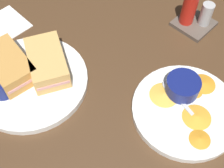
% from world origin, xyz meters
% --- Properties ---
extents(ground_plane, '(1.10, 1.10, 0.03)m').
position_xyz_m(ground_plane, '(0.00, 0.00, -0.01)').
color(ground_plane, '#4C331E').
extents(plate_sandwich_main, '(0.26, 0.26, 0.02)m').
position_xyz_m(plate_sandwich_main, '(-0.04, -0.12, 0.01)').
color(plate_sandwich_main, white).
rests_on(plate_sandwich_main, ground_plane).
extents(sandwich_half_near, '(0.15, 0.13, 0.05)m').
position_xyz_m(sandwich_half_near, '(-0.04, -0.08, 0.04)').
color(sandwich_half_near, tan).
rests_on(sandwich_half_near, plate_sandwich_main).
extents(sandwich_half_far, '(0.14, 0.09, 0.05)m').
position_xyz_m(sandwich_half_far, '(-0.09, -0.14, 0.04)').
color(sandwich_half_far, '#C68C42').
rests_on(sandwich_half_far, plate_sandwich_main).
extents(ramekin_dark_sauce, '(0.06, 0.06, 0.04)m').
position_xyz_m(ramekin_dark_sauce, '(-0.06, -0.18, 0.04)').
color(ramekin_dark_sauce, navy).
rests_on(ramekin_dark_sauce, plate_sandwich_main).
extents(spoon_by_dark_ramekin, '(0.02, 0.10, 0.01)m').
position_xyz_m(spoon_by_dark_ramekin, '(-0.06, -0.13, 0.02)').
color(spoon_by_dark_ramekin, silver).
rests_on(spoon_by_dark_ramekin, plate_sandwich_main).
extents(plate_chips_companion, '(0.22, 0.22, 0.02)m').
position_xyz_m(plate_chips_companion, '(0.25, 0.06, 0.01)').
color(plate_chips_companion, white).
rests_on(plate_chips_companion, ground_plane).
extents(ramekin_light_gravy, '(0.07, 0.07, 0.03)m').
position_xyz_m(ramekin_light_gravy, '(0.21, 0.09, 0.03)').
color(ramekin_light_gravy, navy).
rests_on(ramekin_light_gravy, plate_chips_companion).
extents(spoon_by_gravy_ramekin, '(0.10, 0.04, 0.01)m').
position_xyz_m(spoon_by_gravy_ramekin, '(0.20, 0.07, 0.02)').
color(spoon_by_gravy_ramekin, silver).
rests_on(spoon_by_gravy_ramekin, plate_chips_companion).
extents(plantain_chip_scatter, '(0.17, 0.17, 0.01)m').
position_xyz_m(plantain_chip_scatter, '(0.24, 0.07, 0.02)').
color(plantain_chip_scatter, orange).
rests_on(plantain_chip_scatter, plate_chips_companion).
extents(condiment_caddy, '(0.09, 0.09, 0.10)m').
position_xyz_m(condiment_caddy, '(0.10, 0.28, 0.03)').
color(condiment_caddy, brown).
rests_on(condiment_caddy, ground_plane).
extents(paper_napkin_folded, '(0.11, 0.09, 0.00)m').
position_xyz_m(paper_napkin_folded, '(-0.24, -0.06, 0.00)').
color(paper_napkin_folded, white).
rests_on(paper_napkin_folded, ground_plane).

